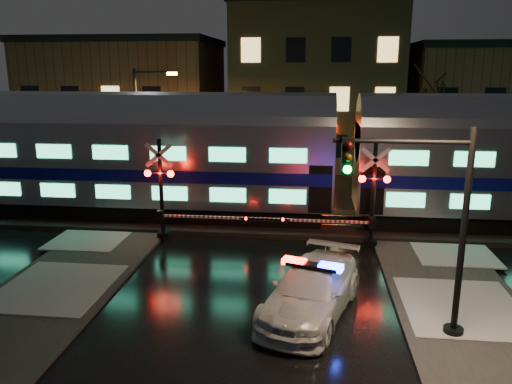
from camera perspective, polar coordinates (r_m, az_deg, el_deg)
ground at (r=19.00m, az=0.45°, el=-8.30°), size 120.00×120.00×0.00m
ballast at (r=23.65m, az=1.71°, el=-3.47°), size 90.00×4.20×0.24m
sidewalk_left at (r=15.87m, az=-27.00°, el=-14.39°), size 4.00×20.00×0.12m
sidewalk_right at (r=14.32m, az=25.78°, el=-17.45°), size 4.00×20.00×0.12m
building_left at (r=42.27m, az=-14.35°, el=9.84°), size 14.00×10.00×9.00m
building_mid at (r=40.02m, az=6.80°, el=11.76°), size 12.00×11.00×11.50m
building_right at (r=41.74m, az=25.09°, el=8.59°), size 12.00×10.00×8.50m
train at (r=22.86m, az=10.16°, el=4.13°), size 51.00×3.12×5.92m
police_car at (r=15.26m, az=6.36°, el=-11.07°), size 3.53×5.56×1.67m
crossing_signal_right at (r=20.64m, az=12.23°, el=-1.54°), size 6.13×0.67×4.34m
crossing_signal_left at (r=21.36m, az=-9.91°, el=-0.87°), size 6.17×0.67×4.37m
traffic_light at (r=13.84m, az=19.08°, el=-4.16°), size 3.74×0.69×5.78m
streetlight at (r=28.24m, az=-12.95°, el=7.40°), size 2.41×0.25×7.20m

